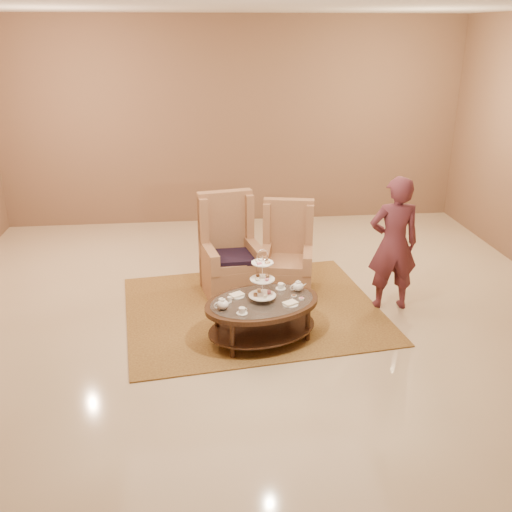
{
  "coord_description": "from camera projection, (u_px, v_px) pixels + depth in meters",
  "views": [
    {
      "loc": [
        -0.7,
        -5.96,
        3.24
      ],
      "look_at": [
        -0.03,
        0.2,
        0.78
      ],
      "focal_mm": 40.0,
      "sensor_mm": 36.0,
      "label": 1
    }
  ],
  "objects": [
    {
      "name": "ceiling",
      "position": [
        260.0,
        323.0,
        6.77
      ],
      "size": [
        8.0,
        8.0,
        0.02
      ],
      "primitive_type": "cube",
      "color": "beige",
      "rests_on": "ground"
    },
    {
      "name": "person",
      "position": [
        393.0,
        244.0,
        6.87
      ],
      "size": [
        0.63,
        0.43,
        1.68
      ],
      "rotation": [
        0.0,
        0.0,
        3.1
      ],
      "color": "#55242E",
      "rests_on": "ground"
    },
    {
      "name": "armchair_left",
      "position": [
        230.0,
        260.0,
        7.44
      ],
      "size": [
        0.83,
        0.85,
        1.32
      ],
      "rotation": [
        0.0,
        0.0,
        0.19
      ],
      "color": "#A16F4B",
      "rests_on": "ground"
    },
    {
      "name": "armchair_right",
      "position": [
        287.0,
        262.0,
        7.47
      ],
      "size": [
        0.78,
        0.8,
        1.21
      ],
      "rotation": [
        0.0,
        0.0,
        -0.21
      ],
      "color": "#A16F4B",
      "rests_on": "ground"
    },
    {
      "name": "ground",
      "position": [
        260.0,
        323.0,
        6.77
      ],
      "size": [
        8.0,
        8.0,
        0.0
      ],
      "primitive_type": "plane",
      "color": "beige",
      "rests_on": "ground"
    },
    {
      "name": "tea_table",
      "position": [
        262.0,
        308.0,
        6.26
      ],
      "size": [
        1.51,
        1.25,
        1.09
      ],
      "rotation": [
        0.0,
        0.0,
        0.31
      ],
      "color": "black",
      "rests_on": "ground"
    },
    {
      "name": "rug",
      "position": [
        253.0,
        309.0,
        7.08
      ],
      "size": [
        3.36,
        2.91,
        0.02
      ],
      "rotation": [
        0.0,
        0.0,
        0.12
      ],
      "color": "olive",
      "rests_on": "ground"
    },
    {
      "name": "wall_back",
      "position": [
        234.0,
        123.0,
        9.82
      ],
      "size": [
        8.0,
        0.04,
        3.5
      ],
      "primitive_type": "cube",
      "color": "brown",
      "rests_on": "ground"
    }
  ]
}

